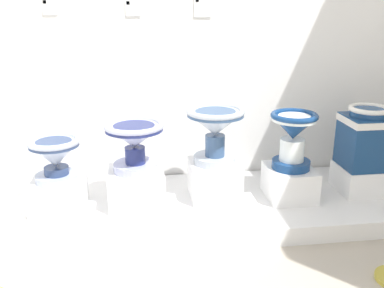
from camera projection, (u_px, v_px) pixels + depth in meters
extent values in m
cube|color=white|center=(179.00, 209.00, 3.30)|extent=(3.37, 1.02, 0.13)
cube|color=white|center=(59.00, 194.00, 3.14)|extent=(0.37, 0.37, 0.21)
cylinder|color=#AEBAD5|center=(57.00, 177.00, 3.10)|extent=(0.29, 0.29, 0.05)
cylinder|color=navy|center=(57.00, 170.00, 3.09)|extent=(0.17, 0.17, 0.05)
cone|color=#AEBAD5|center=(55.00, 154.00, 3.05)|extent=(0.35, 0.35, 0.19)
cylinder|color=navy|center=(54.00, 144.00, 3.03)|extent=(0.34, 0.34, 0.03)
torus|color=#AEBAD5|center=(54.00, 141.00, 3.02)|extent=(0.36, 0.36, 0.04)
cylinder|color=navy|center=(54.00, 142.00, 3.02)|extent=(0.24, 0.24, 0.01)
cube|color=white|center=(136.00, 187.00, 3.21)|extent=(0.39, 0.37, 0.25)
cylinder|color=#B0B7E2|center=(136.00, 167.00, 3.16)|extent=(0.31, 0.31, 0.06)
cylinder|color=navy|center=(135.00, 155.00, 3.13)|extent=(0.14, 0.14, 0.12)
cone|color=#B0B7E2|center=(134.00, 136.00, 3.09)|extent=(0.41, 0.41, 0.16)
cylinder|color=navy|center=(134.00, 128.00, 3.07)|extent=(0.40, 0.40, 0.03)
torus|color=#B0B7E2|center=(134.00, 125.00, 3.06)|extent=(0.42, 0.42, 0.04)
cylinder|color=navy|center=(134.00, 126.00, 3.06)|extent=(0.29, 0.29, 0.01)
cube|color=white|center=(214.00, 180.00, 3.31)|extent=(0.36, 0.36, 0.27)
cylinder|color=silver|center=(215.00, 159.00, 3.26)|extent=(0.31, 0.31, 0.05)
cylinder|color=#38557F|center=(215.00, 145.00, 3.23)|extent=(0.14, 0.14, 0.16)
cone|color=silver|center=(215.00, 123.00, 3.18)|extent=(0.41, 0.41, 0.18)
cylinder|color=#38557F|center=(215.00, 114.00, 3.16)|extent=(0.41, 0.41, 0.03)
torus|color=silver|center=(216.00, 111.00, 3.15)|extent=(0.42, 0.42, 0.04)
cylinder|color=#38557F|center=(216.00, 112.00, 3.15)|extent=(0.29, 0.29, 0.01)
cube|color=white|center=(289.00, 183.00, 3.31)|extent=(0.33, 0.37, 0.23)
cylinder|color=navy|center=(291.00, 164.00, 3.26)|extent=(0.28, 0.28, 0.06)
cylinder|color=white|center=(292.00, 150.00, 3.23)|extent=(0.18, 0.18, 0.16)
cone|color=navy|center=(294.00, 127.00, 3.18)|extent=(0.33, 0.33, 0.17)
cylinder|color=white|center=(294.00, 118.00, 3.16)|extent=(0.32, 0.32, 0.03)
torus|color=navy|center=(294.00, 116.00, 3.15)|extent=(0.34, 0.34, 0.04)
cylinder|color=white|center=(294.00, 116.00, 3.15)|extent=(0.23, 0.23, 0.01)
cube|color=white|center=(360.00, 178.00, 3.43)|extent=(0.34, 0.35, 0.20)
cube|color=navy|center=(365.00, 142.00, 3.33)|extent=(0.33, 0.33, 0.40)
cube|color=white|center=(368.00, 120.00, 3.28)|extent=(0.33, 0.33, 0.05)
cylinder|color=navy|center=(369.00, 112.00, 3.26)|extent=(0.27, 0.27, 0.05)
torus|color=white|center=(369.00, 109.00, 3.26)|extent=(0.29, 0.29, 0.04)
cube|color=white|center=(50.00, 7.00, 3.23)|extent=(0.11, 0.01, 0.11)
cube|color=#386BAD|center=(44.00, 2.00, 3.22)|extent=(0.02, 0.01, 0.02)
cube|color=white|center=(133.00, 8.00, 3.31)|extent=(0.11, 0.01, 0.12)
cube|color=#386BAD|center=(128.00, 3.00, 3.30)|extent=(0.02, 0.01, 0.02)
cube|color=white|center=(203.00, 7.00, 3.38)|extent=(0.13, 0.01, 0.15)
cube|color=slate|center=(197.00, 0.00, 3.36)|extent=(0.02, 0.01, 0.02)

